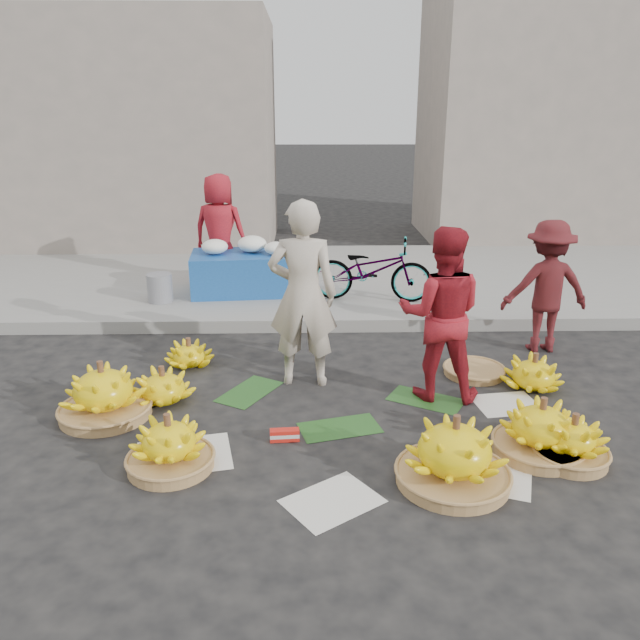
{
  "coord_description": "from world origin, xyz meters",
  "views": [
    {
      "loc": [
        -0.36,
        -4.74,
        2.5
      ],
      "look_at": [
        -0.25,
        0.5,
        0.7
      ],
      "focal_mm": 35.0,
      "sensor_mm": 36.0,
      "label": 1
    }
  ],
  "objects_px": {
    "banana_bunch_4": "(540,430)",
    "bicycle": "(372,270)",
    "banana_bunch_0": "(103,392)",
    "vendor_cream": "(303,295)",
    "flower_table": "(241,270)"
  },
  "relations": [
    {
      "from": "banana_bunch_4",
      "to": "bicycle",
      "type": "distance_m",
      "value": 3.72
    },
    {
      "from": "banana_bunch_4",
      "to": "bicycle",
      "type": "bearing_deg",
      "value": 104.33
    },
    {
      "from": "banana_bunch_0",
      "to": "banana_bunch_4",
      "type": "height_order",
      "value": "banana_bunch_0"
    },
    {
      "from": "banana_bunch_4",
      "to": "banana_bunch_0",
      "type": "bearing_deg",
      "value": 169.13
    },
    {
      "from": "banana_bunch_0",
      "to": "vendor_cream",
      "type": "bearing_deg",
      "value": 21.74
    },
    {
      "from": "banana_bunch_4",
      "to": "bicycle",
      "type": "xyz_separation_m",
      "value": [
        -0.92,
        3.59,
        0.32
      ]
    },
    {
      "from": "banana_bunch_4",
      "to": "vendor_cream",
      "type": "relative_size",
      "value": 0.45
    },
    {
      "from": "banana_bunch_0",
      "to": "vendor_cream",
      "type": "distance_m",
      "value": 1.92
    },
    {
      "from": "banana_bunch_0",
      "to": "banana_bunch_4",
      "type": "xyz_separation_m",
      "value": [
        3.46,
        -0.66,
        -0.02
      ]
    },
    {
      "from": "banana_bunch_4",
      "to": "vendor_cream",
      "type": "height_order",
      "value": "vendor_cream"
    },
    {
      "from": "vendor_cream",
      "to": "flower_table",
      "type": "xyz_separation_m",
      "value": [
        -0.84,
        2.66,
        -0.44
      ]
    },
    {
      "from": "banana_bunch_0",
      "to": "vendor_cream",
      "type": "height_order",
      "value": "vendor_cream"
    },
    {
      "from": "flower_table",
      "to": "bicycle",
      "type": "distance_m",
      "value": 1.76
    },
    {
      "from": "flower_table",
      "to": "vendor_cream",
      "type": "bearing_deg",
      "value": -77.34
    },
    {
      "from": "banana_bunch_0",
      "to": "flower_table",
      "type": "bearing_deg",
      "value": 75.87
    }
  ]
}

